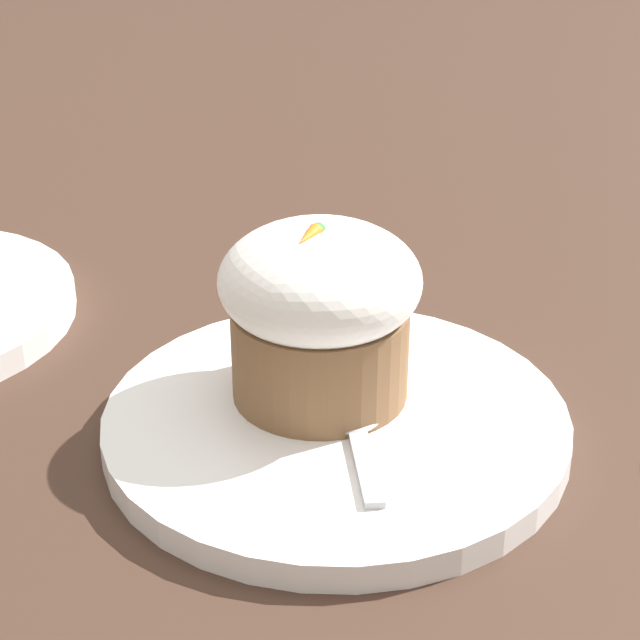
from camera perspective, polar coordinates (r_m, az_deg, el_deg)
The scene contains 4 objects.
ground_plane at distance 0.58m, azimuth 0.84°, elevation -6.18°, with size 4.00×4.00×0.00m, color #3D281E.
dessert_plate at distance 0.58m, azimuth 0.85°, elevation -5.53°, with size 0.25×0.25×0.02m.
carrot_cake at distance 0.57m, azimuth -0.00°, elevation 0.55°, with size 0.11×0.11×0.10m.
spoon at distance 0.57m, azimuth 1.81°, elevation -5.07°, with size 0.10×0.08×0.01m.
Camera 1 is at (0.42, 0.24, 0.33)m, focal length 60.00 mm.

